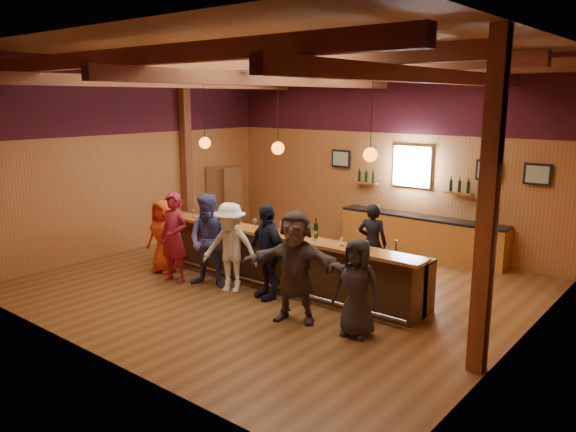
% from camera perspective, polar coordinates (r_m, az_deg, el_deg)
% --- Properties ---
extents(room, '(9.04, 9.00, 4.52)m').
position_cam_1_polar(room, '(10.60, -0.84, 9.69)').
color(room, brown).
rests_on(room, ground).
extents(bar_counter, '(6.30, 1.07, 1.11)m').
position_cam_1_polar(bar_counter, '(11.10, -0.42, -4.32)').
color(bar_counter, black).
rests_on(bar_counter, ground).
extents(back_bar_cabinet, '(4.00, 0.52, 0.95)m').
position_cam_1_polar(back_bar_cabinet, '(13.43, 13.29, -1.98)').
color(back_bar_cabinet, '#98541B').
rests_on(back_bar_cabinet, ground).
extents(window, '(0.95, 0.09, 0.95)m').
position_cam_1_polar(window, '(13.53, 12.50, 4.94)').
color(window, silver).
rests_on(window, room).
extents(framed_pictures, '(5.35, 0.05, 0.45)m').
position_cam_1_polar(framed_pictures, '(13.15, 15.87, 4.80)').
color(framed_pictures, black).
rests_on(framed_pictures, room).
extents(wine_shelves, '(3.00, 0.18, 0.30)m').
position_cam_1_polar(wine_shelves, '(13.52, 12.29, 3.11)').
color(wine_shelves, '#98541B').
rests_on(wine_shelves, room).
extents(pendant_lights, '(4.24, 0.24, 1.37)m').
position_cam_1_polar(pendant_lights, '(10.59, -1.03, 6.95)').
color(pendant_lights, black).
rests_on(pendant_lights, room).
extents(stainless_fridge, '(0.70, 0.70, 1.80)m').
position_cam_1_polar(stainless_fridge, '(15.49, -6.44, 1.70)').
color(stainless_fridge, silver).
rests_on(stainless_fridge, ground).
extents(customer_orange, '(0.83, 0.61, 1.55)m').
position_cam_1_polar(customer_orange, '(12.09, -12.56, -2.02)').
color(customer_orange, red).
rests_on(customer_orange, ground).
extents(customer_redvest, '(0.71, 0.51, 1.80)m').
position_cam_1_polar(customer_redvest, '(11.39, -11.49, -2.17)').
color(customer_redvest, maroon).
rests_on(customer_redvest, ground).
extents(customer_denim, '(1.07, 0.95, 1.83)m').
position_cam_1_polar(customer_denim, '(10.96, -7.93, -2.51)').
color(customer_denim, '#46488C').
rests_on(customer_denim, ground).
extents(customer_white, '(1.27, 1.01, 1.72)m').
position_cam_1_polar(customer_white, '(10.64, -5.88, -3.22)').
color(customer_white, white).
rests_on(customer_white, ground).
extents(customer_navy, '(1.12, 0.72, 1.77)m').
position_cam_1_polar(customer_navy, '(10.23, -2.15, -3.63)').
color(customer_navy, '#181A30').
rests_on(customer_navy, ground).
extents(customer_brown, '(1.82, 1.13, 1.87)m').
position_cam_1_polar(customer_brown, '(9.17, 0.73, -5.13)').
color(customer_brown, '#4D3F3E').
rests_on(customer_brown, ground).
extents(customer_dark, '(0.82, 0.60, 1.55)m').
position_cam_1_polar(customer_dark, '(8.73, 7.01, -7.23)').
color(customer_dark, '#242426').
rests_on(customer_dark, ground).
extents(bartender, '(0.67, 0.52, 1.62)m').
position_cam_1_polar(bartender, '(11.23, 8.56, -2.75)').
color(bartender, black).
rests_on(bartender, ground).
extents(ice_bucket, '(0.19, 0.19, 0.21)m').
position_cam_1_polar(ice_bucket, '(10.61, -0.36, -1.21)').
color(ice_bucket, brown).
rests_on(ice_bucket, bar_counter).
extents(bottle_a, '(0.08, 0.08, 0.38)m').
position_cam_1_polar(bottle_a, '(10.48, 0.54, -1.13)').
color(bottle_a, black).
rests_on(bottle_a, bar_counter).
extents(bottle_b, '(0.08, 0.08, 0.37)m').
position_cam_1_polar(bottle_b, '(10.24, 2.85, -1.47)').
color(bottle_b, black).
rests_on(bottle_b, bar_counter).
extents(glass_a, '(0.08, 0.08, 0.19)m').
position_cam_1_polar(glass_a, '(12.55, -11.20, 0.75)').
color(glass_a, silver).
rests_on(glass_a, bar_counter).
extents(glass_b, '(0.08, 0.08, 0.18)m').
position_cam_1_polar(glass_b, '(12.18, -9.61, 0.44)').
color(glass_b, silver).
rests_on(glass_b, bar_counter).
extents(glass_c, '(0.07, 0.07, 0.16)m').
position_cam_1_polar(glass_c, '(11.71, -6.56, 0.01)').
color(glass_c, silver).
rests_on(glass_c, bar_counter).
extents(glass_d, '(0.08, 0.08, 0.19)m').
position_cam_1_polar(glass_d, '(11.26, -5.42, -0.36)').
color(glass_d, silver).
rests_on(glass_d, bar_counter).
extents(glass_e, '(0.08, 0.08, 0.19)m').
position_cam_1_polar(glass_e, '(11.05, -3.40, -0.55)').
color(glass_e, silver).
rests_on(glass_e, bar_counter).
extents(glass_f, '(0.07, 0.07, 0.17)m').
position_cam_1_polar(glass_f, '(10.10, 2.78, -1.81)').
color(glass_f, silver).
rests_on(glass_f, bar_counter).
extents(glass_g, '(0.07, 0.07, 0.16)m').
position_cam_1_polar(glass_g, '(9.75, 5.50, -2.38)').
color(glass_g, silver).
rests_on(glass_g, bar_counter).
extents(glass_h, '(0.08, 0.08, 0.18)m').
position_cam_1_polar(glass_h, '(9.50, 7.98, -2.74)').
color(glass_h, silver).
rests_on(glass_h, bar_counter).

